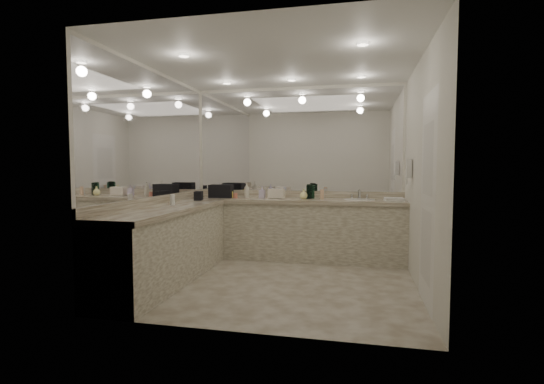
% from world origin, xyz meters
% --- Properties ---
extents(floor, '(3.20, 3.20, 0.00)m').
position_xyz_m(floor, '(0.00, 0.00, 0.00)').
color(floor, '#BDB4A3').
rests_on(floor, ground).
extents(ceiling, '(3.20, 3.20, 0.00)m').
position_xyz_m(ceiling, '(0.00, 0.00, 2.60)').
color(ceiling, white).
rests_on(ceiling, floor).
extents(wall_back, '(3.20, 0.02, 2.60)m').
position_xyz_m(wall_back, '(0.00, 1.50, 1.30)').
color(wall_back, silver).
rests_on(wall_back, floor).
extents(wall_left, '(0.02, 3.00, 2.60)m').
position_xyz_m(wall_left, '(-1.60, 0.00, 1.30)').
color(wall_left, silver).
rests_on(wall_left, floor).
extents(wall_right, '(0.02, 3.00, 2.60)m').
position_xyz_m(wall_right, '(1.60, 0.00, 1.30)').
color(wall_right, silver).
rests_on(wall_right, floor).
extents(vanity_back_base, '(3.20, 0.60, 0.84)m').
position_xyz_m(vanity_back_base, '(0.00, 1.20, 0.42)').
color(vanity_back_base, beige).
rests_on(vanity_back_base, floor).
extents(vanity_back_top, '(3.20, 0.64, 0.06)m').
position_xyz_m(vanity_back_top, '(0.00, 1.19, 0.87)').
color(vanity_back_top, beige).
rests_on(vanity_back_top, vanity_back_base).
extents(vanity_left_base, '(0.60, 2.40, 0.84)m').
position_xyz_m(vanity_left_base, '(-1.30, -0.30, 0.42)').
color(vanity_left_base, beige).
rests_on(vanity_left_base, floor).
extents(vanity_left_top, '(0.64, 2.42, 0.06)m').
position_xyz_m(vanity_left_top, '(-1.29, -0.30, 0.87)').
color(vanity_left_top, beige).
rests_on(vanity_left_top, vanity_left_base).
extents(backsplash_back, '(3.20, 0.04, 0.10)m').
position_xyz_m(backsplash_back, '(0.00, 1.48, 0.95)').
color(backsplash_back, beige).
rests_on(backsplash_back, vanity_back_top).
extents(backsplash_left, '(0.04, 3.00, 0.10)m').
position_xyz_m(backsplash_left, '(-1.58, 0.00, 0.95)').
color(backsplash_left, beige).
rests_on(backsplash_left, vanity_left_top).
extents(mirror_back, '(3.12, 0.01, 1.55)m').
position_xyz_m(mirror_back, '(0.00, 1.49, 1.77)').
color(mirror_back, white).
rests_on(mirror_back, wall_back).
extents(mirror_left, '(0.01, 2.92, 1.55)m').
position_xyz_m(mirror_left, '(-1.59, 0.00, 1.77)').
color(mirror_left, white).
rests_on(mirror_left, wall_left).
extents(sink, '(0.44, 0.44, 0.03)m').
position_xyz_m(sink, '(0.95, 1.20, 0.90)').
color(sink, white).
rests_on(sink, vanity_back_top).
extents(faucet, '(0.24, 0.16, 0.14)m').
position_xyz_m(faucet, '(0.95, 1.41, 0.97)').
color(faucet, silver).
rests_on(faucet, vanity_back_top).
extents(wall_phone, '(0.06, 0.10, 0.24)m').
position_xyz_m(wall_phone, '(1.56, 0.70, 1.35)').
color(wall_phone, white).
rests_on(wall_phone, wall_right).
extents(door, '(0.02, 0.82, 2.10)m').
position_xyz_m(door, '(1.59, -0.50, 1.05)').
color(door, white).
rests_on(door, wall_right).
extents(black_toiletry_bag, '(0.37, 0.25, 0.20)m').
position_xyz_m(black_toiletry_bag, '(-1.13, 1.16, 1.00)').
color(black_toiletry_bag, black).
rests_on(black_toiletry_bag, vanity_back_top).
extents(black_bag_spill, '(0.16, 0.25, 0.13)m').
position_xyz_m(black_bag_spill, '(-1.30, 0.69, 0.96)').
color(black_bag_spill, black).
rests_on(black_bag_spill, vanity_left_top).
extents(cream_cosmetic_case, '(0.24, 0.15, 0.14)m').
position_xyz_m(cream_cosmetic_case, '(-0.27, 1.20, 0.97)').
color(cream_cosmetic_case, silver).
rests_on(cream_cosmetic_case, vanity_back_top).
extents(hand_towel, '(0.28, 0.20, 0.04)m').
position_xyz_m(hand_towel, '(1.42, 1.15, 0.92)').
color(hand_towel, white).
rests_on(hand_towel, vanity_back_top).
extents(lotion_left, '(0.06, 0.06, 0.14)m').
position_xyz_m(lotion_left, '(-1.30, -0.12, 0.97)').
color(lotion_left, white).
rests_on(lotion_left, vanity_left_top).
extents(soap_bottle_a, '(0.12, 0.12, 0.23)m').
position_xyz_m(soap_bottle_a, '(-0.74, 1.25, 1.01)').
color(soap_bottle_a, beige).
rests_on(soap_bottle_a, vanity_back_top).
extents(soap_bottle_b, '(0.09, 0.09, 0.18)m').
position_xyz_m(soap_bottle_b, '(-0.49, 1.19, 0.99)').
color(soap_bottle_b, silver).
rests_on(soap_bottle_b, vanity_back_top).
extents(soap_bottle_c, '(0.15, 0.15, 0.15)m').
position_xyz_m(soap_bottle_c, '(0.15, 1.19, 0.97)').
color(soap_bottle_c, '#FFF99B').
rests_on(soap_bottle_c, vanity_back_top).
extents(green_bottle_0, '(0.07, 0.07, 0.21)m').
position_xyz_m(green_bottle_0, '(0.21, 1.30, 1.01)').
color(green_bottle_0, '#154D30').
rests_on(green_bottle_0, vanity_back_top).
extents(green_bottle_1, '(0.06, 0.06, 0.20)m').
position_xyz_m(green_bottle_1, '(0.21, 1.22, 1.00)').
color(green_bottle_1, '#154D30').
rests_on(green_bottle_1, vanity_back_top).
extents(green_bottle_2, '(0.07, 0.07, 0.21)m').
position_xyz_m(green_bottle_2, '(0.23, 1.24, 1.01)').
color(green_bottle_2, '#154D30').
rests_on(green_bottle_2, vanity_back_top).
extents(green_bottle_3, '(0.07, 0.07, 0.21)m').
position_xyz_m(green_bottle_3, '(0.22, 1.25, 1.00)').
color(green_bottle_3, '#154D30').
rests_on(green_bottle_3, vanity_back_top).
extents(green_bottle_4, '(0.07, 0.07, 0.20)m').
position_xyz_m(green_bottle_4, '(0.26, 1.27, 1.00)').
color(green_bottle_4, '#154D30').
rests_on(green_bottle_4, vanity_back_top).
extents(amenity_bottle_0, '(0.06, 0.06, 0.14)m').
position_xyz_m(amenity_bottle_0, '(0.42, 1.18, 0.97)').
color(amenity_bottle_0, '#E0B28C').
rests_on(amenity_bottle_0, vanity_back_top).
extents(amenity_bottle_1, '(0.04, 0.04, 0.13)m').
position_xyz_m(amenity_bottle_1, '(0.42, 1.23, 0.96)').
color(amenity_bottle_1, white).
rests_on(amenity_bottle_1, vanity_back_top).
extents(amenity_bottle_2, '(0.06, 0.06, 0.09)m').
position_xyz_m(amenity_bottle_2, '(-0.97, 1.19, 0.95)').
color(amenity_bottle_2, '#F2D84C').
rests_on(amenity_bottle_2, vanity_back_top).
extents(amenity_bottle_3, '(0.06, 0.06, 0.14)m').
position_xyz_m(amenity_bottle_3, '(-0.23, 1.25, 0.97)').
color(amenity_bottle_3, silver).
rests_on(amenity_bottle_3, vanity_back_top).
extents(amenity_bottle_4, '(0.06, 0.06, 0.08)m').
position_xyz_m(amenity_bottle_4, '(-0.89, 1.12, 0.94)').
color(amenity_bottle_4, '#E57F66').
rests_on(amenity_bottle_4, vanity_back_top).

